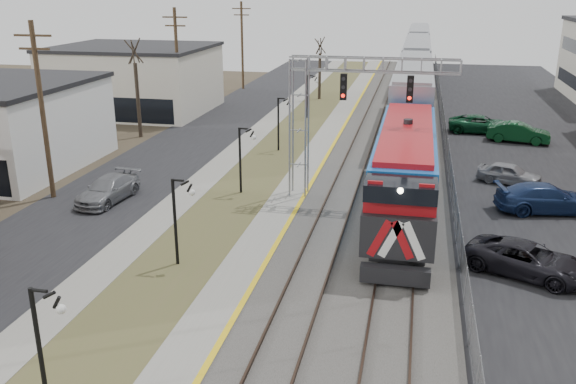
% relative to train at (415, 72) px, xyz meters
% --- Properties ---
extents(street_west, '(7.00, 120.00, 0.04)m').
position_rel_train_xyz_m(street_west, '(-17.00, -26.99, -2.90)').
color(street_west, black).
rests_on(street_west, ground).
extents(sidewalk, '(2.00, 120.00, 0.08)m').
position_rel_train_xyz_m(sidewalk, '(-12.50, -26.99, -2.88)').
color(sidewalk, gray).
rests_on(sidewalk, ground).
extents(grass_median, '(4.00, 120.00, 0.06)m').
position_rel_train_xyz_m(grass_median, '(-9.50, -26.99, -2.89)').
color(grass_median, '#4F502B').
rests_on(grass_median, ground).
extents(platform, '(2.00, 120.00, 0.24)m').
position_rel_train_xyz_m(platform, '(-6.50, -26.99, -2.80)').
color(platform, gray).
rests_on(platform, ground).
extents(ballast_bed, '(8.00, 120.00, 0.20)m').
position_rel_train_xyz_m(ballast_bed, '(-1.50, -26.99, -2.82)').
color(ballast_bed, '#595651').
rests_on(ballast_bed, ground).
extents(parking_lot, '(16.00, 120.00, 0.04)m').
position_rel_train_xyz_m(parking_lot, '(10.50, -26.99, -2.90)').
color(parking_lot, black).
rests_on(parking_lot, ground).
extents(platform_edge, '(0.24, 120.00, 0.01)m').
position_rel_train_xyz_m(platform_edge, '(-5.62, -26.99, -2.67)').
color(platform_edge, gold).
rests_on(platform_edge, platform).
extents(track_near, '(1.58, 120.00, 0.15)m').
position_rel_train_xyz_m(track_near, '(-3.50, -26.99, -2.64)').
color(track_near, '#2D2119').
rests_on(track_near, ballast_bed).
extents(track_far, '(1.58, 120.00, 0.15)m').
position_rel_train_xyz_m(track_far, '(-0.00, -26.99, -2.64)').
color(track_far, '#2D2119').
rests_on(track_far, ballast_bed).
extents(train, '(3.00, 85.85, 5.33)m').
position_rel_train_xyz_m(train, '(0.00, 0.00, 0.00)').
color(train, '#1456A9').
rests_on(train, ground).
extents(signal_gantry, '(9.00, 1.07, 8.15)m').
position_rel_train_xyz_m(signal_gantry, '(-4.28, -33.99, 2.67)').
color(signal_gantry, gray).
rests_on(signal_gantry, ground).
extents(lampposts, '(0.14, 62.14, 4.00)m').
position_rel_train_xyz_m(lampposts, '(-9.50, -43.70, -0.92)').
color(lampposts, black).
rests_on(lampposts, ground).
extents(utility_poles, '(0.28, 80.28, 10.00)m').
position_rel_train_xyz_m(utility_poles, '(-20.00, -36.99, 2.08)').
color(utility_poles, '#4C3823').
rests_on(utility_poles, ground).
extents(fence, '(0.04, 120.00, 1.60)m').
position_rel_train_xyz_m(fence, '(2.70, -26.99, -2.12)').
color(fence, gray).
rests_on(fence, ground).
extents(bare_trees, '(12.30, 42.30, 5.95)m').
position_rel_train_xyz_m(bare_trees, '(-18.16, -23.07, -0.22)').
color(bare_trees, '#382D23').
rests_on(bare_trees, ground).
extents(car_lot_c, '(5.55, 4.21, 1.40)m').
position_rel_train_xyz_m(car_lot_c, '(5.43, -41.86, -2.22)').
color(car_lot_c, black).
rests_on(car_lot_c, ground).
extents(car_lot_d, '(5.70, 3.17, 1.56)m').
position_rel_train_xyz_m(car_lot_d, '(7.61, -33.60, -2.14)').
color(car_lot_d, navy).
rests_on(car_lot_d, ground).
extents(car_lot_e, '(4.14, 2.80, 1.31)m').
position_rel_train_xyz_m(car_lot_e, '(6.31, -28.83, -2.27)').
color(car_lot_e, gray).
rests_on(car_lot_e, ground).
extents(car_lot_f, '(4.92, 2.48, 1.55)m').
position_rel_train_xyz_m(car_lot_f, '(8.35, -17.59, -2.14)').
color(car_lot_f, '#0B391A').
rests_on(car_lot_f, ground).
extents(car_street_b, '(2.39, 4.92, 1.38)m').
position_rel_train_xyz_m(car_street_b, '(-16.50, -36.96, -2.23)').
color(car_street_b, slate).
rests_on(car_street_b, ground).
extents(car_lot_g, '(5.35, 2.63, 1.46)m').
position_rel_train_xyz_m(car_lot_g, '(5.74, -14.83, -2.19)').
color(car_lot_g, '#0D4123').
rests_on(car_lot_g, ground).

